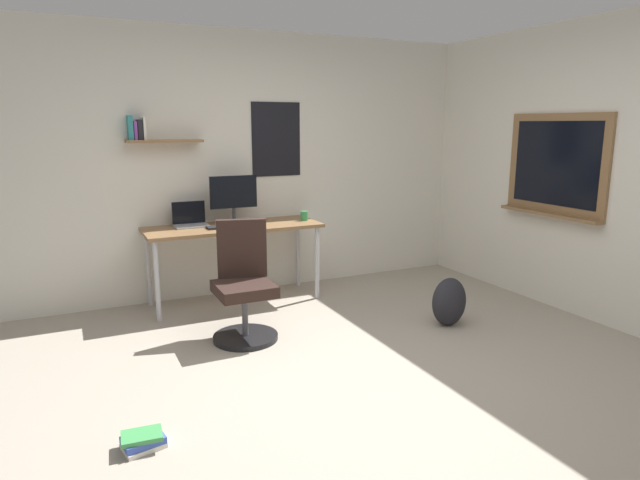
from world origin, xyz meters
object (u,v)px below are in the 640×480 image
(keyboard, at_px, (227,227))
(backpack, at_px, (449,302))
(monitor_primary, at_px, (234,196))
(coffee_mug, at_px, (304,216))
(office_chair, at_px, (244,289))
(book_stack_on_floor, at_px, (143,441))
(desk, at_px, (233,233))
(computer_mouse, at_px, (256,223))
(laptop, at_px, (190,220))

(keyboard, bearing_deg, backpack, -40.57)
(monitor_primary, height_order, backpack, monitor_primary)
(coffee_mug, bearing_deg, office_chair, -136.41)
(coffee_mug, distance_m, backpack, 1.68)
(book_stack_on_floor, bearing_deg, coffee_mug, 48.57)
(backpack, bearing_deg, desk, 136.31)
(desk, relative_size, backpack, 3.93)
(monitor_primary, bearing_deg, computer_mouse, -47.67)
(keyboard, height_order, book_stack_on_floor, keyboard)
(desk, xyz_separation_m, computer_mouse, (0.20, -0.07, 0.09))
(monitor_primary, xyz_separation_m, book_stack_on_floor, (-1.22, -2.28, -0.98))
(desk, height_order, keyboard, keyboard)
(coffee_mug, xyz_separation_m, backpack, (0.74, -1.38, -0.59))
(backpack, xyz_separation_m, book_stack_on_floor, (-2.65, -0.77, -0.17))
(monitor_primary, distance_m, backpack, 2.23)
(backpack, bearing_deg, monitor_primary, 133.60)
(computer_mouse, relative_size, book_stack_on_floor, 0.44)
(office_chair, bearing_deg, book_stack_on_floor, -127.50)
(monitor_primary, relative_size, book_stack_on_floor, 1.95)
(computer_mouse, bearing_deg, coffee_mug, 5.39)
(office_chair, bearing_deg, laptop, 99.65)
(laptop, xyz_separation_m, monitor_primary, (0.41, -0.05, 0.22))
(laptop, relative_size, book_stack_on_floor, 1.31)
(computer_mouse, bearing_deg, desk, 159.21)
(desk, xyz_separation_m, book_stack_on_floor, (-1.17, -2.18, -0.64))
(desk, height_order, monitor_primary, monitor_primary)
(computer_mouse, distance_m, book_stack_on_floor, 2.62)
(keyboard, relative_size, book_stack_on_floor, 1.56)
(desk, distance_m, computer_mouse, 0.23)
(laptop, bearing_deg, computer_mouse, -21.07)
(laptop, bearing_deg, desk, -21.21)
(keyboard, bearing_deg, laptop, 142.85)
(desk, xyz_separation_m, office_chair, (-0.19, -0.90, -0.28))
(laptop, bearing_deg, backpack, -40.05)
(keyboard, relative_size, backpack, 0.88)
(monitor_primary, bearing_deg, desk, -113.26)
(computer_mouse, bearing_deg, backpack, -46.24)
(desk, distance_m, book_stack_on_floor, 2.56)
(backpack, distance_m, book_stack_on_floor, 2.76)
(monitor_primary, relative_size, computer_mouse, 4.46)
(keyboard, bearing_deg, coffee_mug, 3.53)
(laptop, relative_size, backpack, 0.74)
(office_chair, relative_size, book_stack_on_floor, 4.00)
(coffee_mug, relative_size, book_stack_on_floor, 0.39)
(backpack, bearing_deg, computer_mouse, 133.76)
(laptop, bearing_deg, book_stack_on_floor, -109.05)
(office_chair, bearing_deg, monitor_primary, 76.72)
(laptop, bearing_deg, coffee_mug, -8.76)
(computer_mouse, bearing_deg, keyboard, 180.00)
(desk, bearing_deg, keyboard, -137.84)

